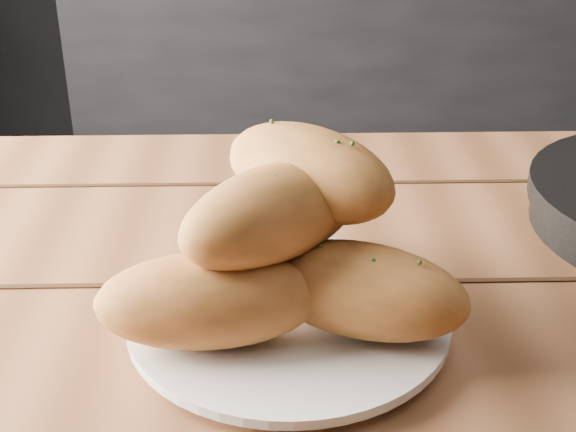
{
  "coord_description": "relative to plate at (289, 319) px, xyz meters",
  "views": [
    {
      "loc": [
        -0.83,
        -0.79,
        1.12
      ],
      "look_at": [
        -0.82,
        -0.26,
        0.84
      ],
      "focal_mm": 50.0,
      "sensor_mm": 36.0,
      "label": 1
    }
  ],
  "objects": [
    {
      "name": "counter",
      "position": [
        0.82,
        1.98,
        -0.31
      ],
      "size": [
        2.8,
        0.6,
        0.9
      ],
      "primitive_type": "cube",
      "color": "black",
      "rests_on": "ground"
    },
    {
      "name": "bread_rolls",
      "position": [
        -0.0,
        0.0,
        0.07
      ],
      "size": [
        0.28,
        0.23,
        0.14
      ],
      "color": "#BE6D34",
      "rests_on": "plate"
    },
    {
      "name": "plate",
      "position": [
        0.0,
        0.0,
        0.0
      ],
      "size": [
        0.25,
        0.25,
        0.02
      ],
      "color": "silver",
      "rests_on": "table"
    }
  ]
}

